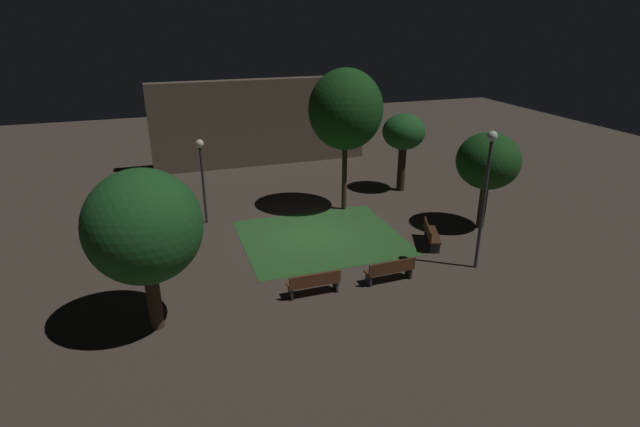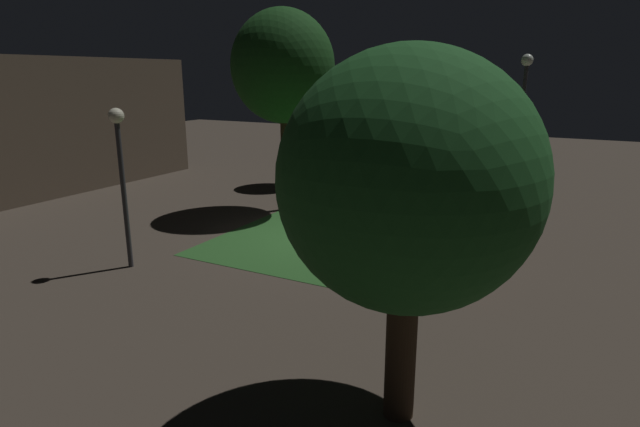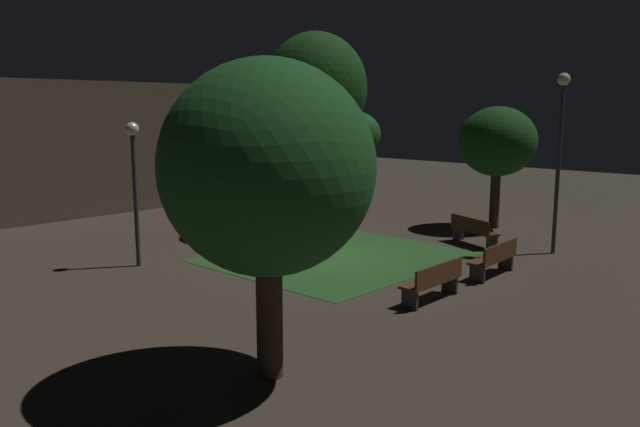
% 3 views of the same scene
% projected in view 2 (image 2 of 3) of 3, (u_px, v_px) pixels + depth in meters
% --- Properties ---
extents(ground_plane, '(60.00, 60.00, 0.00)m').
position_uv_depth(ground_plane, '(315.00, 239.00, 15.08)').
color(ground_plane, '#473D33').
extents(grass_lawn, '(6.64, 5.81, 0.01)m').
position_uv_depth(grass_lawn, '(329.00, 237.00, 15.20)').
color(grass_lawn, '#2D6028').
rests_on(grass_lawn, ground).
extents(bench_front_right, '(1.80, 0.48, 0.88)m').
position_uv_depth(bench_front_right, '(468.00, 265.00, 11.64)').
color(bench_front_right, brown).
rests_on(bench_front_right, ground).
extents(bench_back_row, '(1.82, 0.54, 0.88)m').
position_uv_depth(bench_back_row, '(492.00, 232.00, 14.06)').
color(bench_back_row, '#512D19').
rests_on(bench_back_row, ground).
extents(bench_front_left, '(1.11, 1.85, 0.88)m').
position_uv_depth(bench_front_left, '(439.00, 200.00, 17.59)').
color(bench_front_left, '#422314').
rests_on(bench_front_left, ground).
extents(tree_near_wall, '(3.31, 3.31, 4.99)m').
position_uv_depth(tree_near_wall, '(408.00, 183.00, 6.46)').
color(tree_near_wall, '#423021').
rests_on(tree_near_wall, ground).
extents(tree_lawn_side, '(3.41, 3.41, 6.69)m').
position_uv_depth(tree_lawn_side, '(283.00, 67.00, 17.04)').
color(tree_lawn_side, '#38281C').
rests_on(tree_lawn_side, ground).
extents(tree_back_right, '(2.70, 2.70, 4.28)m').
position_uv_depth(tree_back_right, '(442.00, 116.00, 19.93)').
color(tree_back_right, '#423021').
rests_on(tree_back_right, ground).
extents(tree_back_left, '(2.22, 2.22, 4.12)m').
position_uv_depth(tree_back_left, '(300.00, 111.00, 21.58)').
color(tree_back_left, '#2D2116').
rests_on(tree_back_left, ground).
extents(lamp_post_plaza_east, '(0.36, 0.36, 5.20)m').
position_uv_depth(lamp_post_plaza_east, '(522.00, 112.00, 16.30)').
color(lamp_post_plaza_east, '#333338').
rests_on(lamp_post_plaza_east, ground).
extents(lamp_post_path_center, '(0.36, 0.36, 3.86)m').
position_uv_depth(lamp_post_path_center, '(120.00, 159.00, 12.21)').
color(lamp_post_path_center, '#333338').
rests_on(lamp_post_path_center, ground).
extents(building_wall_backdrop, '(13.30, 0.80, 5.25)m').
position_uv_depth(building_wall_backdrop, '(57.00, 127.00, 19.97)').
color(building_wall_backdrop, brown).
rests_on(building_wall_backdrop, ground).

